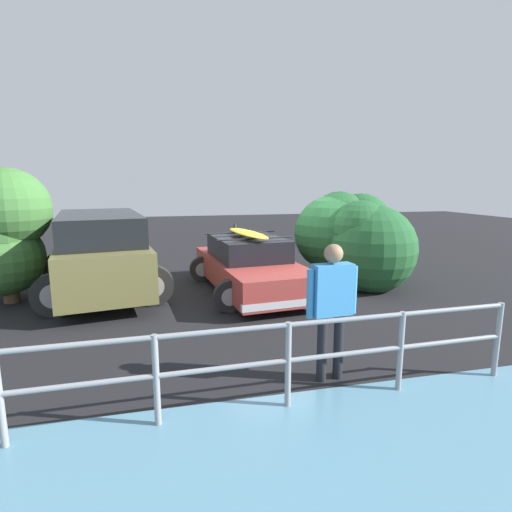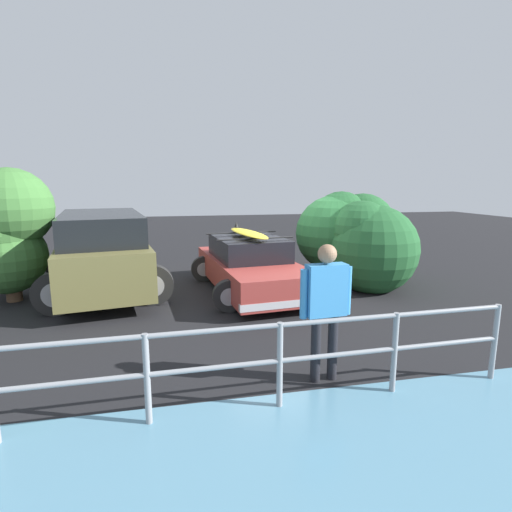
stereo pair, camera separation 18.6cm
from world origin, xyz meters
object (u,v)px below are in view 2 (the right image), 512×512
at_px(sedan_car, 250,266).
at_px(bush_near_left, 356,239).
at_px(person_bystander, 326,300).
at_px(suv_car, 103,252).

distance_m(sedan_car, bush_near_left, 2.83).
bearing_deg(sedan_car, bush_near_left, -175.48).
relative_size(person_bystander, bush_near_left, 0.58).
distance_m(person_bystander, bush_near_left, 5.40).
bearing_deg(suv_car, person_bystander, 124.48).
height_order(sedan_car, person_bystander, person_bystander).
height_order(person_bystander, bush_near_left, bush_near_left).
height_order(sedan_car, bush_near_left, bush_near_left).
relative_size(suv_car, person_bystander, 2.66).
relative_size(sedan_car, person_bystander, 2.48).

